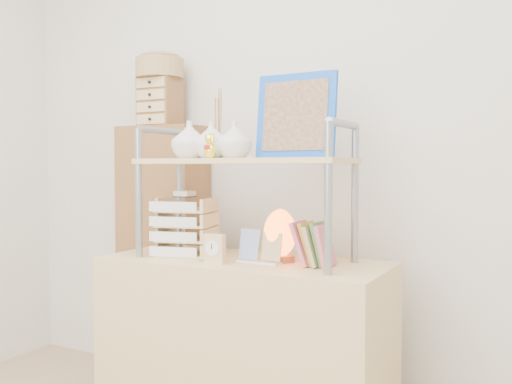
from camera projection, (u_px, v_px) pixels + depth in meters
desk at (244, 348)px, 2.39m from camera, size 1.20×0.50×0.75m
cabinet at (163, 254)px, 3.03m from camera, size 0.45×0.24×1.35m
hutch at (238, 154)px, 2.38m from camera, size 0.90×0.34×0.77m
letter_tray at (185, 230)px, 2.49m from camera, size 0.28×0.27×0.28m
salt_lamp at (280, 235)px, 2.33m from camera, size 0.14×0.13×0.21m
desk_clock at (214, 249)px, 2.28m from camera, size 0.09×0.04×0.12m
postcard_stand at (259, 253)px, 2.29m from camera, size 0.19×0.06×0.13m
drawer_chest at (160, 102)px, 2.98m from camera, size 0.20×0.16×0.25m
woven_basket at (160, 69)px, 2.97m from camera, size 0.25×0.25×0.10m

